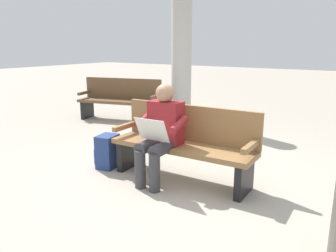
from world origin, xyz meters
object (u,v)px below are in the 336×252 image
person_seated (161,131)px  support_pillar (182,48)px  bench_far (120,99)px  bench_near (184,143)px  backpack (107,152)px

person_seated → support_pillar: 3.58m
bench_far → support_pillar: size_ratio=0.60×
bench_near → backpack: size_ratio=4.03×
bench_far → backpack: bearing=112.8°
bench_near → person_seated: person_seated is taller
person_seated → bench_far: bearing=-42.4°
bench_near → bench_far: size_ratio=0.97×
backpack → support_pillar: support_pillar is taller
support_pillar → bench_near: bearing=121.6°
backpack → bench_far: bench_far is taller
bench_far → person_seated: bearing=124.1°
bench_far → bench_near: bearing=128.9°
support_pillar → backpack: bearing=102.8°
bench_near → backpack: (1.05, 0.25, -0.24)m
person_seated → support_pillar: bearing=-64.3°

